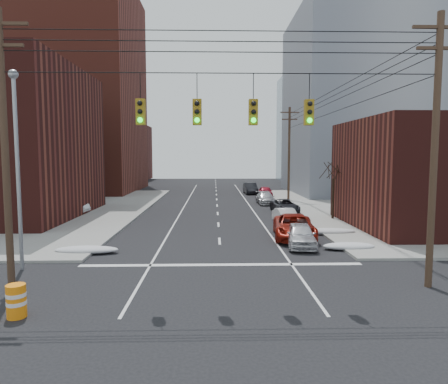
{
  "coord_description": "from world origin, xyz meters",
  "views": [
    {
      "loc": [
        -0.36,
        -12.84,
        5.42
      ],
      "look_at": [
        0.32,
        13.37,
        3.0
      ],
      "focal_mm": 32.0,
      "sensor_mm": 36.0,
      "label": 1
    }
  ],
  "objects": [
    {
      "name": "street_light",
      "position": [
        -9.5,
        6.0,
        5.54
      ],
      "size": [
        0.44,
        0.44,
        9.32
      ],
      "color": "gray",
      "rests_on": "ground"
    },
    {
      "name": "snow_east_far",
      "position": [
        7.4,
        14.0,
        0.21
      ],
      "size": [
        4.0,
        1.08,
        0.42
      ],
      "primitive_type": "ellipsoid",
      "color": "silver",
      "rests_on": "ground"
    },
    {
      "name": "building_glass",
      "position": [
        24.0,
        70.0,
        11.0
      ],
      "size": [
        20.0,
        18.0,
        22.0
      ],
      "primitive_type": "cube",
      "color": "gray",
      "rests_on": "ground"
    },
    {
      "name": "parked_car_c",
      "position": [
        6.4,
        24.55,
        0.63
      ],
      "size": [
        2.41,
        4.65,
        1.25
      ],
      "primitive_type": "imported",
      "rotation": [
        0.0,
        0.0,
        0.08
      ],
      "color": "black",
      "rests_on": "ground"
    },
    {
      "name": "snow_nw",
      "position": [
        -7.4,
        9.0,
        0.21
      ],
      "size": [
        3.5,
        1.08,
        0.42
      ],
      "primitive_type": "ellipsoid",
      "color": "silver",
      "rests_on": "ground"
    },
    {
      "name": "traffic_signals",
      "position": [
        0.1,
        2.97,
        7.17
      ],
      "size": [
        17.0,
        0.42,
        2.02
      ],
      "color": "black",
      "rests_on": "ground"
    },
    {
      "name": "utility_pole_far",
      "position": [
        8.5,
        34.0,
        5.78
      ],
      "size": [
        2.2,
        0.28,
        11.0
      ],
      "color": "#473323",
      "rests_on": "ground"
    },
    {
      "name": "parked_car_e",
      "position": [
        6.4,
        38.86,
        0.69
      ],
      "size": [
        1.71,
        4.07,
        1.37
      ],
      "primitive_type": "imported",
      "rotation": [
        0.0,
        0.0,
        -0.02
      ],
      "color": "maroon",
      "rests_on": "ground"
    },
    {
      "name": "bare_tree",
      "position": [
        9.59,
        20.0,
        2.32
      ],
      "size": [
        2.09,
        2.2,
        4.93
      ],
      "color": "black",
      "rests_on": "ground"
    },
    {
      "name": "parked_car_f",
      "position": [
        4.8,
        43.23,
        0.78
      ],
      "size": [
        1.86,
        4.79,
        1.55
      ],
      "primitive_type": "imported",
      "rotation": [
        0.0,
        0.0,
        0.05
      ],
      "color": "black",
      "rests_on": "ground"
    },
    {
      "name": "lot_car_c",
      "position": [
        -19.29,
        24.49,
        0.79
      ],
      "size": [
        4.78,
        3.15,
        1.29
      ],
      "primitive_type": "imported",
      "rotation": [
        0.0,
        0.0,
        1.24
      ],
      "color": "black",
      "rests_on": "sidewalk_nw"
    },
    {
      "name": "utility_pole_left",
      "position": [
        -8.5,
        3.0,
        5.78
      ],
      "size": [
        2.2,
        0.28,
        11.0
      ],
      "color": "#473323",
      "rests_on": "ground"
    },
    {
      "name": "parked_car_b",
      "position": [
        5.29,
        17.79,
        0.63
      ],
      "size": [
        1.74,
        3.94,
        1.26
      ],
      "primitive_type": "imported",
      "rotation": [
        0.0,
        0.0,
        0.11
      ],
      "color": "silver",
      "rests_on": "ground"
    },
    {
      "name": "lot_car_a",
      "position": [
        -13.92,
        23.53,
        0.85
      ],
      "size": [
        4.35,
        1.84,
        1.4
      ],
      "primitive_type": "imported",
      "rotation": [
        0.0,
        0.0,
        1.48
      ],
      "color": "silver",
      "rests_on": "sidewalk_nw"
    },
    {
      "name": "utility_pole_right",
      "position": [
        8.5,
        3.0,
        5.78
      ],
      "size": [
        2.2,
        0.28,
        11.0
      ],
      "color": "#473323",
      "rests_on": "ground"
    },
    {
      "name": "snow_ne",
      "position": [
        7.4,
        9.5,
        0.21
      ],
      "size": [
        3.0,
        1.08,
        0.42
      ],
      "primitive_type": "ellipsoid",
      "color": "silver",
      "rests_on": "ground"
    },
    {
      "name": "building_brick_tall",
      "position": [
        -24.0,
        48.0,
        15.0
      ],
      "size": [
        24.0,
        20.0,
        30.0
      ],
      "primitive_type": "cube",
      "color": "maroon",
      "rests_on": "ground"
    },
    {
      "name": "lot_car_d",
      "position": [
        -18.63,
        28.82,
        0.91
      ],
      "size": [
        4.65,
        2.35,
        1.52
      ],
      "primitive_type": "imported",
      "rotation": [
        0.0,
        0.0,
        1.7
      ],
      "color": "#AEAFB3",
      "rests_on": "sidewalk_nw"
    },
    {
      "name": "red_pickup",
      "position": [
        4.89,
        12.77,
        0.77
      ],
      "size": [
        3.17,
        5.8,
        1.54
      ],
      "primitive_type": "imported",
      "rotation": [
        0.0,
        0.0,
        -0.11
      ],
      "color": "maroon",
      "rests_on": "ground"
    },
    {
      "name": "parked_car_a",
      "position": [
        4.8,
        10.42,
        0.7
      ],
      "size": [
        2.07,
        4.24,
        1.39
      ],
      "primitive_type": "imported",
      "rotation": [
        0.0,
        0.0,
        -0.11
      ],
      "color": "silver",
      "rests_on": "ground"
    },
    {
      "name": "building_brick_far",
      "position": [
        -26.0,
        74.0,
        6.0
      ],
      "size": [
        22.0,
        18.0,
        12.0
      ],
      "primitive_type": "cube",
      "color": "#461815",
      "rests_on": "ground"
    },
    {
      "name": "lot_car_b",
      "position": [
        -14.9,
        28.06,
        0.78
      ],
      "size": [
        4.72,
        2.49,
        1.26
      ],
      "primitive_type": "imported",
      "rotation": [
        0.0,
        0.0,
        1.48
      ],
      "color": "#B4B5B9",
      "rests_on": "sidewalk_nw"
    },
    {
      "name": "construction_barrel",
      "position": [
        -6.97,
        0.26,
        0.58
      ],
      "size": [
        0.83,
        0.83,
        1.12
      ],
      "rotation": [
        0.0,
        0.0,
        -0.38
      ],
      "color": "orange",
      "rests_on": "ground"
    },
    {
      "name": "ground",
      "position": [
        0.0,
        0.0,
        0.0
      ],
      "size": [
        160.0,
        160.0,
        0.0
      ],
      "primitive_type": "plane",
      "color": "black",
      "rests_on": "ground"
    },
    {
      "name": "parked_car_d",
      "position": [
        5.41,
        31.17,
        0.66
      ],
      "size": [
        1.98,
        4.58,
        1.31
      ],
      "primitive_type": "imported",
      "rotation": [
        0.0,
        0.0,
        0.03
      ],
      "color": "#A0A0A4",
      "rests_on": "ground"
    },
    {
      "name": "building_office",
      "position": [
        22.0,
        44.0,
        12.5
      ],
      "size": [
        22.0,
        20.0,
        25.0
      ],
      "primitive_type": "cube",
      "color": "gray",
      "rests_on": "ground"
    }
  ]
}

